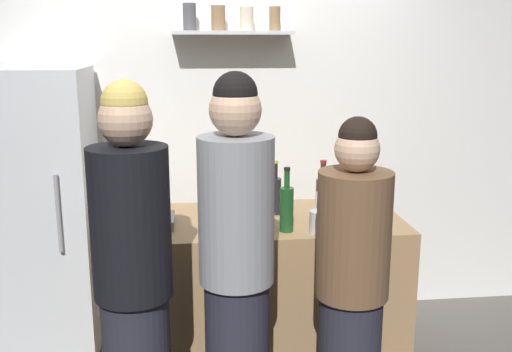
# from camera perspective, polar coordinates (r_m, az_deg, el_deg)

# --- Properties ---
(back_wall_assembly) EXTENTS (4.80, 0.32, 2.60)m
(back_wall_assembly) POSITION_cam_1_polar(r_m,az_deg,el_deg) (4.01, -2.90, 4.44)
(back_wall_assembly) COLOR white
(back_wall_assembly) RESTS_ON ground
(refrigerator) EXTENTS (0.64, 0.64, 1.75)m
(refrigerator) POSITION_cam_1_polar(r_m,az_deg,el_deg) (3.82, -20.17, -3.40)
(refrigerator) COLOR silver
(refrigerator) RESTS_ON ground
(counter) EXTENTS (1.66, 0.76, 0.91)m
(counter) POSITION_cam_1_polar(r_m,az_deg,el_deg) (3.52, 0.00, -11.27)
(counter) COLOR #9E7A51
(counter) RESTS_ON ground
(baking_pan) EXTENTS (0.34, 0.24, 0.05)m
(baking_pan) POSITION_cam_1_polar(r_m,az_deg,el_deg) (3.28, -10.92, -4.35)
(baking_pan) COLOR gray
(baking_pan) RESTS_ON counter
(utensil_holder) EXTENTS (0.10, 0.10, 0.23)m
(utensil_holder) POSITION_cam_1_polar(r_m,az_deg,el_deg) (3.12, 6.12, -4.41)
(utensil_holder) COLOR #B2B2B7
(utensil_holder) RESTS_ON counter
(wine_bottle_amber_glass) EXTENTS (0.08, 0.08, 0.32)m
(wine_bottle_amber_glass) POSITION_cam_1_polar(r_m,az_deg,el_deg) (3.41, 6.49, -1.86)
(wine_bottle_amber_glass) COLOR #472814
(wine_bottle_amber_glass) RESTS_ON counter
(wine_bottle_dark_glass) EXTENTS (0.07, 0.07, 0.32)m
(wine_bottle_dark_glass) POSITION_cam_1_polar(r_m,az_deg,el_deg) (3.42, 1.87, -1.77)
(wine_bottle_dark_glass) COLOR black
(wine_bottle_dark_glass) RESTS_ON counter
(wine_bottle_pale_glass) EXTENTS (0.08, 0.08, 0.28)m
(wine_bottle_pale_glass) POSITION_cam_1_polar(r_m,az_deg,el_deg) (3.27, -1.68, -2.70)
(wine_bottle_pale_glass) COLOR #B2BFB2
(wine_bottle_pale_glass) RESTS_ON counter
(wine_bottle_green_glass) EXTENTS (0.07, 0.07, 0.35)m
(wine_bottle_green_glass) POSITION_cam_1_polar(r_m,az_deg,el_deg) (3.11, 2.99, -3.07)
(wine_bottle_green_glass) COLOR #19471E
(wine_bottle_green_glass) RESTS_ON counter
(water_bottle_plastic) EXTENTS (0.09, 0.09, 0.22)m
(water_bottle_plastic) POSITION_cam_1_polar(r_m,az_deg,el_deg) (3.58, -2.96, -1.44)
(water_bottle_plastic) COLOR silver
(water_bottle_plastic) RESTS_ON counter
(person_blonde) EXTENTS (0.34, 0.34, 1.76)m
(person_blonde) POSITION_cam_1_polar(r_m,az_deg,el_deg) (2.64, -11.81, -10.23)
(person_blonde) COLOR #262633
(person_blonde) RESTS_ON ground
(person_brown_jacket) EXTENTS (0.34, 0.34, 1.58)m
(person_brown_jacket) POSITION_cam_1_polar(r_m,az_deg,el_deg) (2.82, 9.28, -10.75)
(person_brown_jacket) COLOR #262633
(person_brown_jacket) RESTS_ON ground
(person_grey_hoodie) EXTENTS (0.34, 0.34, 1.78)m
(person_grey_hoodie) POSITION_cam_1_polar(r_m,az_deg,el_deg) (2.70, -1.90, -9.06)
(person_grey_hoodie) COLOR #262633
(person_grey_hoodie) RESTS_ON ground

